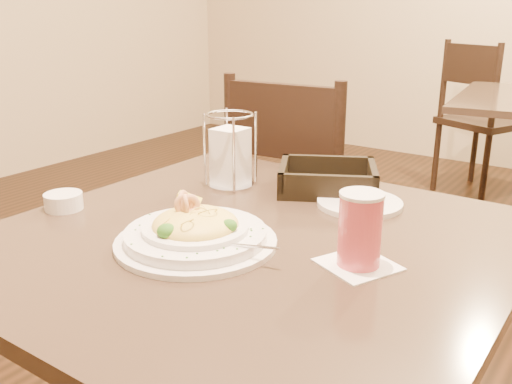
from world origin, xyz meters
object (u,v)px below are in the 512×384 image
Objects in this scene: bread_basket at (327,181)px; dining_chair_far at (479,115)px; pasta_bowl at (195,231)px; drink_glass at (360,230)px; napkin_caddy at (230,155)px; main_table at (250,345)px; butter_ramekin at (64,201)px; dining_chair_near at (298,205)px; side_plate at (360,203)px.

dining_chair_far is at bearing 96.36° from bread_basket.
drink_glass is (0.27, 0.09, 0.04)m from pasta_bowl.
pasta_bowl is 0.41m from bread_basket.
napkin_caddy is at bearing -153.50° from bread_basket.
main_table is 2.85× the size of pasta_bowl.
drink_glass is 0.62m from butter_ramekin.
bread_basket is (0.33, -0.43, 0.25)m from dining_chair_near.
dining_chair_far reaches higher than drink_glass.
napkin_caddy is 2.22× the size of butter_ramekin.
dining_chair_near is at bearing 86.28° from butter_ramekin.
bread_basket reaches higher than side_plate.
pasta_bowl is at bearing -62.76° from napkin_caddy.
bread_basket is at bearing 125.67° from drink_glass.
butter_ramekin is (-0.49, -0.37, 0.01)m from side_plate.
side_plate is (0.15, 0.35, -0.02)m from pasta_bowl.
side_plate is at bearing 122.04° from dining_chair_far.
main_table is 0.36m from drink_glass.
main_table is 0.27m from pasta_bowl.
pasta_bowl is at bearing -161.75° from drink_glass.
napkin_caddy is (0.07, -2.52, 0.30)m from dining_chair_far.
drink_glass is at bearing 18.25° from pasta_bowl.
dining_chair_near is at bearing 108.96° from pasta_bowl.
dining_chair_near is 1.99m from dining_chair_far.
dining_chair_far is 6.42× the size of drink_glass.
butter_ramekin is (-0.19, -0.32, -0.06)m from napkin_caddy.
dining_chair_far reaches higher than main_table.
main_table is at bearing -109.03° from side_plate.
bread_basket is at bearing 121.87° from dining_chair_near.
main_table is 0.83m from dining_chair_near.
pasta_bowl is (0.23, -2.83, 0.26)m from dining_chair_far.
dining_chair_near is 3.42× the size of bread_basket.
drink_glass is 0.81× the size of side_plate.
side_plate is (0.11, -0.05, -0.02)m from bread_basket.
drink_glass reaches higher than butter_ramekin.
butter_ramekin is at bearing -143.05° from side_plate.
napkin_caddy is at bearing 133.91° from main_table.
pasta_bowl is at bearing -122.93° from main_table.
drink_glass is (0.21, 0.00, 0.29)m from main_table.
pasta_bowl is (-0.06, -0.09, 0.25)m from main_table.
dining_chair_near is 0.89m from butter_ramekin.
napkin_caddy is 0.38m from butter_ramekin.
dining_chair_near reaches higher than napkin_caddy.
pasta_bowl reaches higher than side_plate.
side_plate is at bearing 126.42° from dining_chair_near.
main_table is at bearing 119.32° from dining_chair_far.
dining_chair_near is at bearing 127.34° from bread_basket.
pasta_bowl is 1.83× the size of napkin_caddy.
bread_basket reaches higher than butter_ramekin.
drink_glass reaches higher than pasta_bowl.
drink_glass is 0.84× the size of napkin_caddy.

